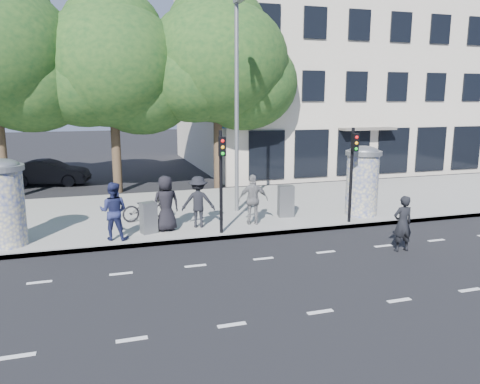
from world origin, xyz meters
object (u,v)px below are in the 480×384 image
object	(u,v)px
ped_d	(198,202)
man_road	(403,224)
ped_e	(253,200)
ped_a	(166,203)
traffic_pole_far	(352,165)
ad_column_left	(3,201)
cabinet_right	(286,201)
cabinet_left	(149,218)
ad_column_right	(362,179)
traffic_pole_near	(221,171)
ped_c	(113,211)
street_lamp	(237,92)
car_mid	(49,173)
bicycle	(147,207)

from	to	relation	value
ped_d	man_road	size ratio (longest dim) A/B	1.04
ped_e	ped_a	bearing A→B (deg)	10.58
traffic_pole_far	ped_e	distance (m)	3.72
ad_column_left	ped_e	bearing A→B (deg)	0.47
cabinet_right	ped_d	bearing A→B (deg)	-164.39
ad_column_left	cabinet_left	bearing A→B (deg)	0.47
ped_d	traffic_pole_far	bearing A→B (deg)	-178.17
ad_column_right	ped_d	distance (m)	6.39
traffic_pole_near	cabinet_right	bearing A→B (deg)	26.81
cabinet_left	traffic_pole_near	bearing A→B (deg)	-36.09
ped_a	man_road	bearing A→B (deg)	139.17
traffic_pole_far	ped_d	bearing A→B (deg)	169.38
ad_column_right	ped_d	world-z (taller)	ad_column_right
ad_column_left	ped_c	size ratio (longest dim) A/B	1.44
ped_c	man_road	size ratio (longest dim) A/B	1.07
ped_c	ped_d	xyz separation A→B (m)	(2.86, 0.65, -0.03)
ad_column_left	ad_column_right	size ratio (longest dim) A/B	1.00
street_lamp	ped_a	bearing A→B (deg)	-147.53
ped_c	ped_e	distance (m)	4.81
ped_e	street_lamp	bearing A→B (deg)	-78.76
ped_d	street_lamp	bearing A→B (deg)	-124.54
traffic_pole_far	cabinet_right	xyz separation A→B (m)	(-1.90, 1.47, -1.49)
ped_e	car_mid	world-z (taller)	ped_e
cabinet_right	traffic_pole_near	bearing A→B (deg)	-145.14
ped_c	car_mid	world-z (taller)	ped_c
traffic_pole_near	ped_c	size ratio (longest dim) A/B	1.85
cabinet_left	ped_e	bearing A→B (deg)	-17.77
traffic_pole_far	ped_d	world-z (taller)	traffic_pole_far
bicycle	cabinet_left	size ratio (longest dim) A/B	1.74
street_lamp	ped_e	xyz separation A→B (m)	(-0.04, -2.07, -3.75)
street_lamp	cabinet_right	bearing A→B (deg)	-42.43
traffic_pole_far	cabinet_left	xyz separation A→B (m)	(-7.11, 0.74, -1.56)
traffic_pole_near	traffic_pole_far	distance (m)	4.80
ad_column_right	bicycle	distance (m)	8.18
ped_c	ped_e	xyz separation A→B (m)	(4.79, 0.42, -0.03)
traffic_pole_far	ped_a	size ratio (longest dim) A/B	1.80
traffic_pole_near	ped_d	size ratio (longest dim) A/B	1.90
traffic_pole_near	car_mid	size ratio (longest dim) A/B	0.83
traffic_pole_near	street_lamp	xyz separation A→B (m)	(1.40, 2.84, 2.56)
ped_d	bicycle	bearing A→B (deg)	-29.29
ad_column_right	traffic_pole_far	size ratio (longest dim) A/B	0.78
traffic_pole_near	ped_d	distance (m)	1.66
ped_e	car_mid	size ratio (longest dim) A/B	0.44
ped_a	cabinet_right	xyz separation A→B (m)	(4.61, 0.60, -0.35)
bicycle	cabinet_right	xyz separation A→B (m)	(5.08, -0.98, 0.11)
ped_a	cabinet_left	xyz separation A→B (m)	(-0.60, -0.12, -0.42)
cabinet_right	bicycle	bearing A→B (deg)	177.14
ad_column_left	cabinet_right	bearing A→B (deg)	4.57
ped_a	ped_d	size ratio (longest dim) A/B	1.06
ped_e	man_road	distance (m)	5.10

